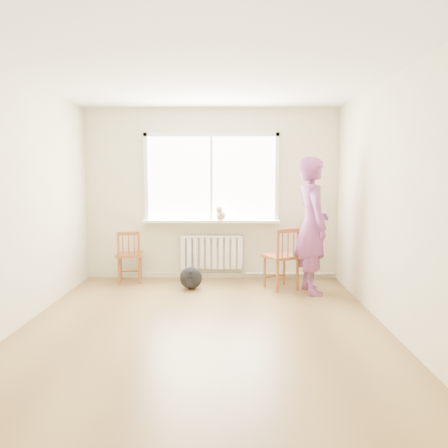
{
  "coord_description": "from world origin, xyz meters",
  "views": [
    {
      "loc": [
        0.29,
        -4.68,
        1.66
      ],
      "look_at": [
        0.21,
        1.2,
        0.99
      ],
      "focal_mm": 35.0,
      "sensor_mm": 36.0,
      "label": 1
    }
  ],
  "objects_px": {
    "chair_right": "(283,258)",
    "backpack": "(191,278)",
    "chair_left": "(130,256)",
    "person": "(312,225)",
    "cat": "(221,214)"
  },
  "relations": [
    {
      "from": "person",
      "to": "backpack",
      "type": "bearing_deg",
      "value": 77.25
    },
    {
      "from": "chair_right",
      "to": "backpack",
      "type": "xyz_separation_m",
      "value": [
        -1.33,
        0.01,
        -0.3
      ]
    },
    {
      "from": "person",
      "to": "backpack",
      "type": "distance_m",
      "value": 1.9
    },
    {
      "from": "backpack",
      "to": "cat",
      "type": "bearing_deg",
      "value": 50.99
    },
    {
      "from": "chair_left",
      "to": "person",
      "type": "height_order",
      "value": "person"
    },
    {
      "from": "person",
      "to": "cat",
      "type": "xyz_separation_m",
      "value": [
        -1.29,
        0.67,
        0.1
      ]
    },
    {
      "from": "chair_left",
      "to": "chair_right",
      "type": "xyz_separation_m",
      "value": [
        2.31,
        -0.37,
        0.05
      ]
    },
    {
      "from": "cat",
      "to": "person",
      "type": "bearing_deg",
      "value": -15.58
    },
    {
      "from": "cat",
      "to": "backpack",
      "type": "distance_m",
      "value": 1.12
    },
    {
      "from": "chair_left",
      "to": "backpack",
      "type": "relative_size",
      "value": 2.51
    },
    {
      "from": "chair_left",
      "to": "cat",
      "type": "distance_m",
      "value": 1.55
    },
    {
      "from": "chair_left",
      "to": "cat",
      "type": "height_order",
      "value": "cat"
    },
    {
      "from": "person",
      "to": "backpack",
      "type": "xyz_separation_m",
      "value": [
        -1.72,
        0.15,
        -0.79
      ]
    },
    {
      "from": "chair_right",
      "to": "person",
      "type": "xyz_separation_m",
      "value": [
        0.38,
        -0.14,
        0.5
      ]
    },
    {
      "from": "chair_right",
      "to": "cat",
      "type": "relative_size",
      "value": 2.48
    }
  ]
}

